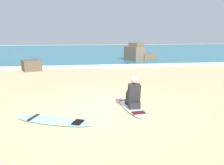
{
  "coord_description": "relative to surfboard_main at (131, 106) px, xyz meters",
  "views": [
    {
      "loc": [
        -0.74,
        -6.63,
        2.26
      ],
      "look_at": [
        0.43,
        1.2,
        0.55
      ],
      "focal_mm": 36.85,
      "sensor_mm": 36.0,
      "label": 1
    }
  ],
  "objects": [
    {
      "name": "ground_plane",
      "position": [
        -0.85,
        -0.0,
        -0.04
      ],
      "size": [
        80.0,
        80.0,
        0.0
      ],
      "primitive_type": "plane",
      "color": "#CCB584"
    },
    {
      "name": "surfer_seated",
      "position": [
        0.02,
        -0.16,
        0.4
      ],
      "size": [
        0.38,
        0.7,
        0.95
      ],
      "color": "#232326",
      "rests_on": "surfboard_main"
    },
    {
      "name": "rock_outcrop_distant",
      "position": [
        3.25,
        11.67,
        0.54
      ],
      "size": [
        2.85,
        2.03,
        1.5
      ],
      "color": "brown",
      "rests_on": "ground"
    },
    {
      "name": "sea",
      "position": [
        -0.85,
        22.51,
        0.01
      ],
      "size": [
        80.0,
        28.0,
        0.1
      ],
      "primitive_type": "cube",
      "color": "teal",
      "rests_on": "ground"
    },
    {
      "name": "surfboard_main",
      "position": [
        0.0,
        0.0,
        0.0
      ],
      "size": [
        0.68,
        2.17,
        0.08
      ],
      "color": "silver",
      "rests_on": "ground"
    },
    {
      "name": "shoreline_rock",
      "position": [
        -4.42,
        7.92,
        0.29
      ],
      "size": [
        1.36,
        1.37,
        0.65
      ],
      "primitive_type": "cube",
      "rotation": [
        0.0,
        0.0,
        1.96
      ],
      "color": "brown",
      "rests_on": "ground"
    },
    {
      "name": "breaking_foam",
      "position": [
        -0.85,
        8.81,
        0.02
      ],
      "size": [
        80.0,
        0.9,
        0.11
      ],
      "primitive_type": "cube",
      "color": "white",
      "rests_on": "ground"
    },
    {
      "name": "surfboard_spare_near",
      "position": [
        -2.26,
        -0.86,
        0.0
      ],
      "size": [
        2.16,
        1.34,
        0.08
      ],
      "color": "#9ED1E5",
      "rests_on": "ground"
    }
  ]
}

